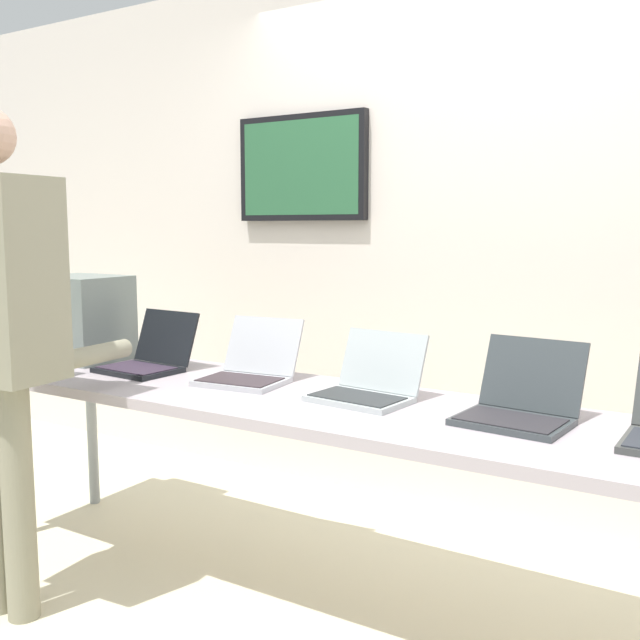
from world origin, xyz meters
TOP-DOWN VIEW (x-y plane):
  - ground at (0.00, 0.00)m, footprint 8.00×8.00m
  - back_wall at (-0.02, 1.13)m, footprint 8.00×0.11m
  - workbench at (0.00, 0.00)m, footprint 3.56×0.70m
  - equipment_box at (-1.54, 0.09)m, footprint 0.39×0.33m
  - laptop_station_0 at (-1.09, 0.06)m, footprint 0.35×0.34m
  - laptop_station_1 at (-0.59, 0.11)m, footprint 0.35×0.38m
  - laptop_station_2 at (-0.05, 0.08)m, footprint 0.36×0.34m
  - laptop_station_3 at (0.49, 0.08)m, footprint 0.36×0.36m

SIDE VIEW (x-z plane):
  - ground at x=0.00m, z-range -0.04..0.00m
  - workbench at x=0.00m, z-range 0.34..1.11m
  - laptop_station_2 at x=-0.05m, z-range 0.71..0.94m
  - laptop_station_1 at x=-0.59m, z-range 0.71..0.95m
  - laptop_station_0 at x=-1.09m, z-range 0.71..0.95m
  - laptop_station_3 at x=0.49m, z-range 0.71..0.95m
  - equipment_box at x=-1.54m, z-range 0.77..1.16m
  - back_wall at x=-0.02m, z-range 0.01..2.68m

